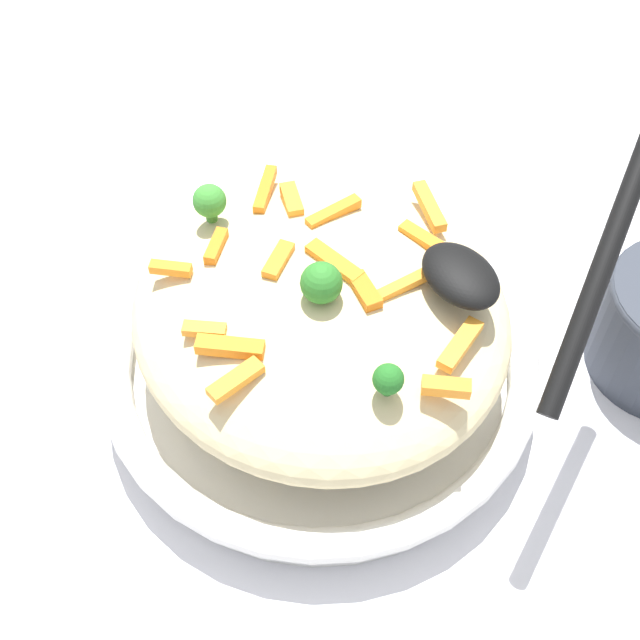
# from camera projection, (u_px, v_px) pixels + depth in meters

# --- Properties ---
(ground_plane) EXTENTS (2.40, 2.40, 0.00)m
(ground_plane) POSITION_uv_depth(u_px,v_px,m) (320.00, 382.00, 0.60)
(ground_plane) COLOR silver
(serving_bowl) EXTENTS (0.30, 0.30, 0.05)m
(serving_bowl) POSITION_uv_depth(u_px,v_px,m) (320.00, 362.00, 0.58)
(serving_bowl) COLOR white
(serving_bowl) RESTS_ON ground_plane
(pasta_mound) EXTENTS (0.26, 0.24, 0.08)m
(pasta_mound) POSITION_uv_depth(u_px,v_px,m) (320.00, 311.00, 0.54)
(pasta_mound) COLOR beige
(pasta_mound) RESTS_ON serving_bowl
(carrot_piece_0) EXTENTS (0.04, 0.02, 0.01)m
(carrot_piece_0) POSITION_uv_depth(u_px,v_px,m) (334.00, 261.00, 0.51)
(carrot_piece_0) COLOR orange
(carrot_piece_0) RESTS_ON pasta_mound
(carrot_piece_1) EXTENTS (0.03, 0.03, 0.01)m
(carrot_piece_1) POSITION_uv_depth(u_px,v_px,m) (278.00, 260.00, 0.51)
(carrot_piece_1) COLOR orange
(carrot_piece_1) RESTS_ON pasta_mound
(carrot_piece_2) EXTENTS (0.04, 0.02, 0.01)m
(carrot_piece_2) POSITION_uv_depth(u_px,v_px,m) (429.00, 206.00, 0.55)
(carrot_piece_2) COLOR orange
(carrot_piece_2) RESTS_ON pasta_mound
(carrot_piece_3) EXTENTS (0.03, 0.04, 0.01)m
(carrot_piece_3) POSITION_uv_depth(u_px,v_px,m) (460.00, 344.00, 0.48)
(carrot_piece_3) COLOR orange
(carrot_piece_3) RESTS_ON pasta_mound
(carrot_piece_4) EXTENTS (0.03, 0.04, 0.01)m
(carrot_piece_4) POSITION_uv_depth(u_px,v_px,m) (230.00, 347.00, 0.47)
(carrot_piece_4) COLOR orange
(carrot_piece_4) RESTS_ON pasta_mound
(carrot_piece_5) EXTENTS (0.04, 0.03, 0.01)m
(carrot_piece_5) POSITION_uv_depth(u_px,v_px,m) (265.00, 190.00, 0.56)
(carrot_piece_5) COLOR orange
(carrot_piece_5) RESTS_ON pasta_mound
(carrot_piece_6) EXTENTS (0.03, 0.01, 0.01)m
(carrot_piece_6) POSITION_uv_depth(u_px,v_px,m) (365.00, 291.00, 0.49)
(carrot_piece_6) COLOR orange
(carrot_piece_6) RESTS_ON pasta_mound
(carrot_piece_7) EXTENTS (0.03, 0.02, 0.01)m
(carrot_piece_7) POSITION_uv_depth(u_px,v_px,m) (292.00, 200.00, 0.55)
(carrot_piece_7) COLOR orange
(carrot_piece_7) RESTS_ON pasta_mound
(carrot_piece_8) EXTENTS (0.02, 0.04, 0.01)m
(carrot_piece_8) POSITION_uv_depth(u_px,v_px,m) (236.00, 380.00, 0.46)
(carrot_piece_8) COLOR orange
(carrot_piece_8) RESTS_ON pasta_mound
(carrot_piece_9) EXTENTS (0.04, 0.02, 0.01)m
(carrot_piece_9) POSITION_uv_depth(u_px,v_px,m) (425.00, 240.00, 0.53)
(carrot_piece_9) COLOR orange
(carrot_piece_9) RESTS_ON pasta_mound
(carrot_piece_10) EXTENTS (0.01, 0.04, 0.01)m
(carrot_piece_10) POSITION_uv_depth(u_px,v_px,m) (333.00, 213.00, 0.54)
(carrot_piece_10) COLOR orange
(carrot_piece_10) RESTS_ON pasta_mound
(carrot_piece_11) EXTENTS (0.02, 0.02, 0.01)m
(carrot_piece_11) POSITION_uv_depth(u_px,v_px,m) (216.00, 247.00, 0.52)
(carrot_piece_11) COLOR orange
(carrot_piece_11) RESTS_ON pasta_mound
(carrot_piece_12) EXTENTS (0.02, 0.02, 0.01)m
(carrot_piece_12) POSITION_uv_depth(u_px,v_px,m) (171.00, 268.00, 0.51)
(carrot_piece_12) COLOR orange
(carrot_piece_12) RESTS_ON pasta_mound
(carrot_piece_13) EXTENTS (0.01, 0.04, 0.01)m
(carrot_piece_13) POSITION_uv_depth(u_px,v_px,m) (397.00, 288.00, 0.50)
(carrot_piece_13) COLOR orange
(carrot_piece_13) RESTS_ON pasta_mound
(carrot_piece_14) EXTENTS (0.02, 0.03, 0.01)m
(carrot_piece_14) POSITION_uv_depth(u_px,v_px,m) (202.00, 326.00, 0.49)
(carrot_piece_14) COLOR orange
(carrot_piece_14) RESTS_ON pasta_mound
(carrot_piece_15) EXTENTS (0.02, 0.03, 0.01)m
(carrot_piece_15) POSITION_uv_depth(u_px,v_px,m) (446.00, 387.00, 0.46)
(carrot_piece_15) COLOR orange
(carrot_piece_15) RESTS_ON pasta_mound
(broccoli_floret_0) EXTENTS (0.02, 0.02, 0.02)m
(broccoli_floret_0) POSITION_uv_depth(u_px,v_px,m) (388.00, 380.00, 0.45)
(broccoli_floret_0) COLOR #205B1C
(broccoli_floret_0) RESTS_ON pasta_mound
(broccoli_floret_1) EXTENTS (0.03, 0.03, 0.03)m
(broccoli_floret_1) POSITION_uv_depth(u_px,v_px,m) (321.00, 283.00, 0.48)
(broccoli_floret_1) COLOR #296820
(broccoli_floret_1) RESTS_ON pasta_mound
(broccoli_floret_2) EXTENTS (0.02, 0.02, 0.03)m
(broccoli_floret_2) POSITION_uv_depth(u_px,v_px,m) (210.00, 201.00, 0.53)
(broccoli_floret_2) COLOR #377928
(broccoli_floret_2) RESTS_ON pasta_mound
(serving_spoon) EXTENTS (0.14, 0.13, 0.10)m
(serving_spoon) POSITION_uv_depth(u_px,v_px,m) (510.00, 273.00, 0.47)
(serving_spoon) COLOR black
(serving_spoon) RESTS_ON pasta_mound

